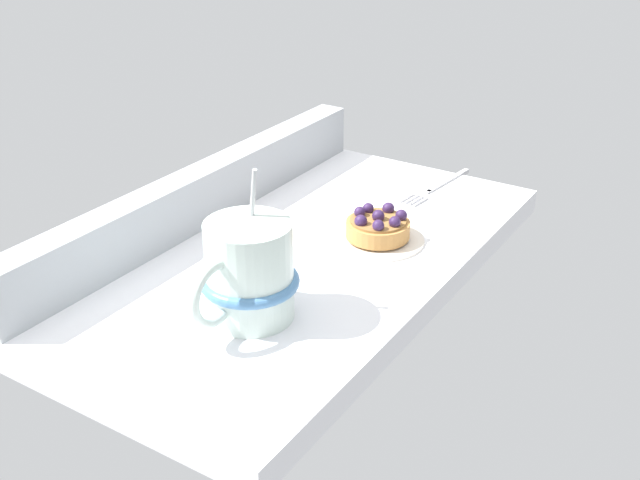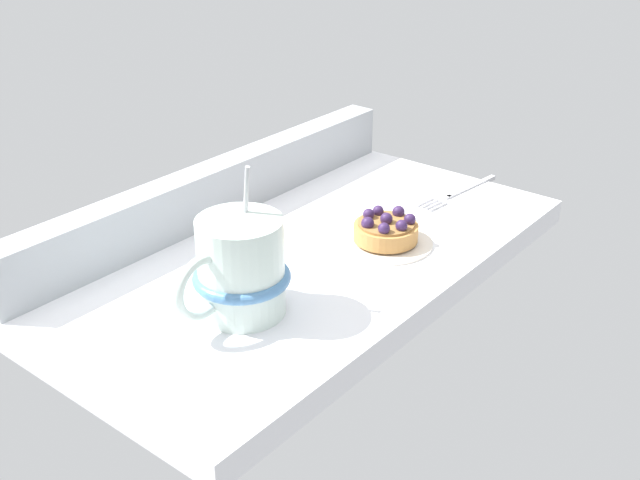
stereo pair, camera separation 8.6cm
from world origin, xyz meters
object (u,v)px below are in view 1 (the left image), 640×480
at_px(dessert_fork, 438,185).
at_px(dessert_plate, 377,239).
at_px(raspberry_tart, 378,226).
at_px(coffee_mug, 248,273).

bearing_deg(dessert_fork, dessert_plate, -177.33).
relative_size(raspberry_tart, coffee_mug, 0.50).
relative_size(raspberry_tart, dessert_fork, 0.48).
height_order(raspberry_tart, dessert_fork, raspberry_tart).
height_order(coffee_mug, dessert_fork, coffee_mug).
distance_m(raspberry_tart, dessert_fork, 0.19).
xyz_separation_m(dessert_plate, coffee_mug, (-0.22, 0.03, 0.05)).
relative_size(dessert_plate, coffee_mug, 0.74).
relative_size(dessert_plate, raspberry_tart, 1.47).
bearing_deg(coffee_mug, dessert_fork, -2.44).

